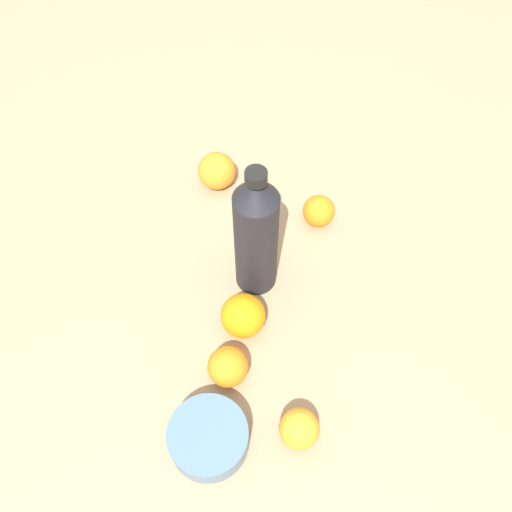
{
  "coord_description": "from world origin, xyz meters",
  "views": [
    {
      "loc": [
        0.5,
        -0.28,
        0.95
      ],
      "look_at": [
        0.02,
        0.03,
        0.08
      ],
      "focal_mm": 38.94,
      "sensor_mm": 36.0,
      "label": 1
    }
  ],
  "objects_px": {
    "orange_0": "(299,428)",
    "orange_2": "(228,367)",
    "ceramic_bowl": "(208,438)",
    "orange_3": "(319,211)",
    "orange_4": "(217,171)",
    "water_bottle": "(256,235)",
    "orange_1": "(243,316)"
  },
  "relations": [
    {
      "from": "orange_3",
      "to": "ceramic_bowl",
      "type": "bearing_deg",
      "value": -57.14
    },
    {
      "from": "orange_3",
      "to": "orange_4",
      "type": "xyz_separation_m",
      "value": [
        -0.2,
        -0.13,
        0.01
      ]
    },
    {
      "from": "orange_4",
      "to": "ceramic_bowl",
      "type": "relative_size",
      "value": 0.62
    },
    {
      "from": "orange_2",
      "to": "ceramic_bowl",
      "type": "height_order",
      "value": "orange_2"
    },
    {
      "from": "orange_0",
      "to": "orange_2",
      "type": "distance_m",
      "value": 0.16
    },
    {
      "from": "orange_0",
      "to": "orange_4",
      "type": "relative_size",
      "value": 0.82
    },
    {
      "from": "orange_0",
      "to": "orange_2",
      "type": "xyz_separation_m",
      "value": [
        -0.15,
        -0.04,
        0.0
      ]
    },
    {
      "from": "orange_2",
      "to": "orange_3",
      "type": "height_order",
      "value": "orange_2"
    },
    {
      "from": "orange_2",
      "to": "orange_4",
      "type": "relative_size",
      "value": 0.88
    },
    {
      "from": "water_bottle",
      "to": "orange_3",
      "type": "relative_size",
      "value": 4.65
    },
    {
      "from": "orange_1",
      "to": "orange_3",
      "type": "distance_m",
      "value": 0.29
    },
    {
      "from": "water_bottle",
      "to": "orange_0",
      "type": "xyz_separation_m",
      "value": [
        0.3,
        -0.11,
        -0.11
      ]
    },
    {
      "from": "orange_0",
      "to": "ceramic_bowl",
      "type": "relative_size",
      "value": 0.51
    },
    {
      "from": "water_bottle",
      "to": "orange_1",
      "type": "relative_size",
      "value": 3.76
    },
    {
      "from": "orange_2",
      "to": "water_bottle",
      "type": "bearing_deg",
      "value": 133.51
    },
    {
      "from": "orange_3",
      "to": "ceramic_bowl",
      "type": "xyz_separation_m",
      "value": [
        0.28,
        -0.43,
        -0.01
      ]
    },
    {
      "from": "water_bottle",
      "to": "orange_1",
      "type": "xyz_separation_m",
      "value": [
        0.08,
        -0.08,
        -0.11
      ]
    },
    {
      "from": "water_bottle",
      "to": "orange_0",
      "type": "relative_size",
      "value": 4.63
    },
    {
      "from": "orange_3",
      "to": "ceramic_bowl",
      "type": "distance_m",
      "value": 0.51
    },
    {
      "from": "water_bottle",
      "to": "ceramic_bowl",
      "type": "xyz_separation_m",
      "value": [
        0.23,
        -0.24,
        -0.12
      ]
    },
    {
      "from": "water_bottle",
      "to": "orange_1",
      "type": "distance_m",
      "value": 0.15
    },
    {
      "from": "orange_1",
      "to": "orange_2",
      "type": "bearing_deg",
      "value": -47.64
    },
    {
      "from": "orange_2",
      "to": "orange_3",
      "type": "bearing_deg",
      "value": 119.52
    },
    {
      "from": "orange_1",
      "to": "orange_2",
      "type": "relative_size",
      "value": 1.15
    },
    {
      "from": "water_bottle",
      "to": "orange_0",
      "type": "height_order",
      "value": "water_bottle"
    },
    {
      "from": "orange_1",
      "to": "orange_2",
      "type": "distance_m",
      "value": 0.1
    },
    {
      "from": "orange_2",
      "to": "ceramic_bowl",
      "type": "xyz_separation_m",
      "value": [
        0.08,
        -0.09,
        -0.01
      ]
    },
    {
      "from": "orange_0",
      "to": "orange_2",
      "type": "height_order",
      "value": "orange_2"
    },
    {
      "from": "water_bottle",
      "to": "orange_3",
      "type": "bearing_deg",
      "value": 12.44
    },
    {
      "from": "orange_2",
      "to": "orange_1",
      "type": "bearing_deg",
      "value": 132.36
    },
    {
      "from": "orange_0",
      "to": "orange_3",
      "type": "xyz_separation_m",
      "value": [
        -0.34,
        0.29,
        -0.0
      ]
    },
    {
      "from": "orange_2",
      "to": "orange_4",
      "type": "height_order",
      "value": "orange_4"
    }
  ]
}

